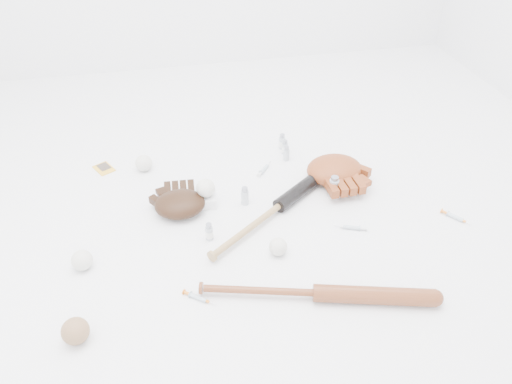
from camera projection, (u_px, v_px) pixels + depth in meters
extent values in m
plane|color=white|center=(272.00, 213.00, 1.94)|extent=(3.00, 3.00, 0.00)
cube|color=gold|center=(104.00, 169.00, 2.18)|extent=(0.10, 0.11, 0.01)
cube|color=white|center=(207.00, 200.00, 1.97)|extent=(0.09, 0.09, 0.04)
sphere|color=silver|center=(206.00, 188.00, 1.94)|extent=(0.07, 0.07, 0.07)
sphere|color=silver|center=(82.00, 260.00, 1.69)|extent=(0.07, 0.07, 0.07)
sphere|color=silver|center=(144.00, 163.00, 2.16)|extent=(0.07, 0.07, 0.07)
sphere|color=silver|center=(278.00, 247.00, 1.75)|extent=(0.07, 0.07, 0.07)
sphere|color=#8D6643|center=(75.00, 331.00, 1.45)|extent=(0.08, 0.08, 0.08)
cylinder|color=#AFB9C1|center=(285.00, 147.00, 2.26)|extent=(0.03, 0.03, 0.07)
cylinder|color=#AFB9C1|center=(282.00, 141.00, 2.30)|extent=(0.03, 0.03, 0.07)
cylinder|color=#AFB9C1|center=(245.00, 196.00, 1.97)|extent=(0.03, 0.03, 0.08)
cylinder|color=#AFB9C1|center=(334.00, 186.00, 2.01)|extent=(0.04, 0.04, 0.09)
cylinder|color=#AFB9C1|center=(209.00, 232.00, 1.80)|extent=(0.03, 0.03, 0.07)
cylinder|color=#AFB9C1|center=(286.00, 153.00, 2.22)|extent=(0.03, 0.03, 0.07)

